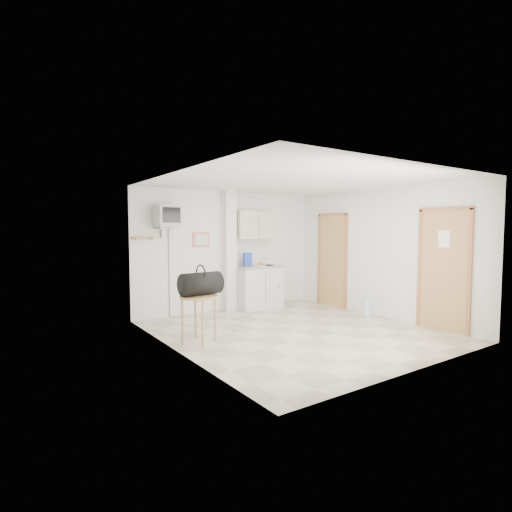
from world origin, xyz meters
TOP-DOWN VIEW (x-y plane):
  - ground at (0.00, 0.00)m, footprint 4.50×4.50m
  - room_envelope at (0.24, 0.09)m, footprint 4.24×4.54m
  - kitchenette at (0.57, 2.00)m, footprint 1.03×0.58m
  - crt_television at (-1.45, 2.02)m, footprint 0.44×0.45m
  - round_table at (-1.65, 0.31)m, footprint 0.58×0.58m
  - duffel_bag at (-1.60, 0.33)m, footprint 0.66×0.40m
  - water_bottle at (1.84, 0.07)m, footprint 0.13×0.13m

SIDE VIEW (x-z plane):
  - ground at x=0.00m, z-range 0.00..0.00m
  - water_bottle at x=1.84m, z-range -0.02..0.37m
  - round_table at x=-1.65m, z-range 0.25..0.97m
  - kitchenette at x=0.57m, z-range -0.25..1.85m
  - duffel_bag at x=-1.60m, z-range 0.66..1.13m
  - room_envelope at x=0.24m, z-range 0.26..2.81m
  - crt_television at x=-1.45m, z-range 0.86..3.01m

